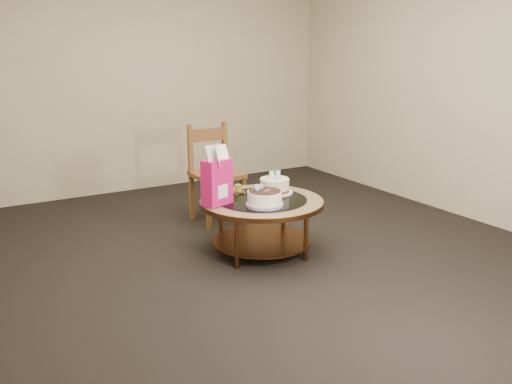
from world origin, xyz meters
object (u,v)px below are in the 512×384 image
cream_cake (275,186)px  dining_chair (215,173)px  gift_bag (217,176)px  coffee_table (262,208)px  decorated_cake (264,199)px

cream_cake → dining_chair: 0.87m
gift_bag → cream_cake: bearing=-11.5°
gift_bag → dining_chair: dining_chair is taller
cream_cake → gift_bag: size_ratio=0.66×
coffee_table → dining_chair: (0.06, 0.97, 0.10)m
coffee_table → dining_chair: bearing=86.3°
coffee_table → cream_cake: (0.19, 0.11, 0.14)m
decorated_cake → cream_cake: size_ratio=0.95×
dining_chair → gift_bag: bearing=-116.2°
decorated_cake → cream_cake: 0.40m
decorated_cake → gift_bag: bearing=142.2°
decorated_cake → gift_bag: 0.41m
gift_bag → dining_chair: size_ratio=0.50×
decorated_cake → gift_bag: size_ratio=0.63×
decorated_cake → gift_bag: gift_bag is taller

